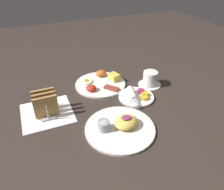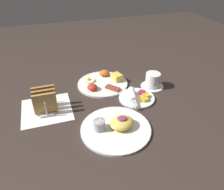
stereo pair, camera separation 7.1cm
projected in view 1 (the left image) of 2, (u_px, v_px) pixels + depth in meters
ground_plane at (102, 109)px, 1.00m from camera, size 3.00×3.00×0.00m
napkin_flat at (47, 113)px, 0.97m from camera, size 0.22×0.22×0.00m
plate_breakfast at (101, 83)px, 1.17m from camera, size 0.27×0.27×0.05m
plate_condiments at (136, 96)px, 1.07m from camera, size 0.17×0.18×0.04m
plate_foreground at (120, 126)px, 0.88m from camera, size 0.28×0.28×0.06m
toast_rack at (45, 104)px, 0.94m from camera, size 0.10×0.12×0.10m
coffee_cup at (150, 79)px, 1.16m from camera, size 0.12×0.12×0.08m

